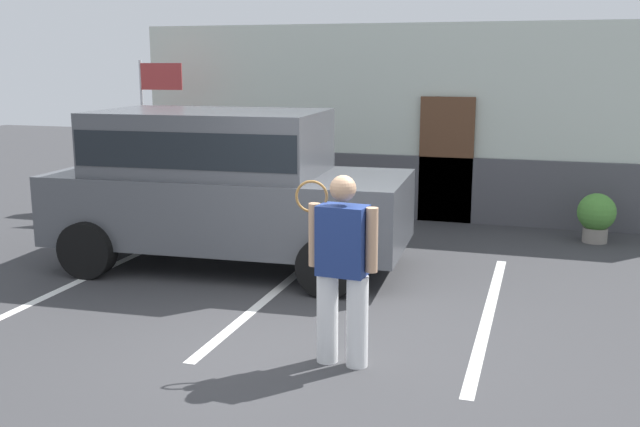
{
  "coord_description": "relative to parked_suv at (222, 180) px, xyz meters",
  "views": [
    {
      "loc": [
        2.18,
        -6.31,
        2.68
      ],
      "look_at": [
        -0.14,
        1.2,
        1.05
      ],
      "focal_mm": 41.48,
      "sensor_mm": 36.0,
      "label": 1
    }
  ],
  "objects": [
    {
      "name": "parking_stripe_0",
      "position": [
        -1.41,
        -0.92,
        -1.14
      ],
      "size": [
        0.12,
        4.4,
        0.01
      ],
      "primitive_type": "cube",
      "color": "silver",
      "rests_on": "ground_plane"
    },
    {
      "name": "potted_plant_by_porch",
      "position": [
        4.8,
        2.83,
        -0.73
      ],
      "size": [
        0.56,
        0.56,
        0.74
      ],
      "color": "gray",
      "rests_on": "ground_plane"
    },
    {
      "name": "parking_stripe_2",
      "position": [
        3.54,
        -0.92,
        -1.14
      ],
      "size": [
        0.12,
        4.4,
        0.01
      ],
      "primitive_type": "cube",
      "color": "silver",
      "rests_on": "ground_plane"
    },
    {
      "name": "parking_stripe_1",
      "position": [
        1.07,
        -0.92,
        -1.14
      ],
      "size": [
        0.12,
        4.4,
        0.01
      ],
      "primitive_type": "cube",
      "color": "silver",
      "rests_on": "ground_plane"
    },
    {
      "name": "tennis_player_man",
      "position": [
        2.38,
        -2.69,
        -0.25
      ],
      "size": [
        0.77,
        0.3,
        1.72
      ],
      "rotation": [
        0.0,
        0.0,
        3.06
      ],
      "color": "white",
      "rests_on": "ground_plane"
    },
    {
      "name": "house_frontage",
      "position": [
        1.87,
        3.82,
        0.4
      ],
      "size": [
        9.9,
        0.4,
        3.3
      ],
      "color": "silver",
      "rests_on": "ground_plane"
    },
    {
      "name": "flag_pole",
      "position": [
        -2.53,
        2.72,
        0.74
      ],
      "size": [
        0.8,
        0.07,
        2.69
      ],
      "color": "silver",
      "rests_on": "ground_plane"
    },
    {
      "name": "ground_plane",
      "position": [
        1.86,
        -2.42,
        -1.15
      ],
      "size": [
        40.0,
        40.0,
        0.0
      ],
      "primitive_type": "plane",
      "color": "#38383A"
    },
    {
      "name": "parked_suv",
      "position": [
        0.0,
        0.0,
        0.0
      ],
      "size": [
        4.69,
        2.35,
        2.05
      ],
      "rotation": [
        0.0,
        0.0,
        0.05
      ],
      "color": "#4C4F54",
      "rests_on": "ground_plane"
    }
  ]
}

